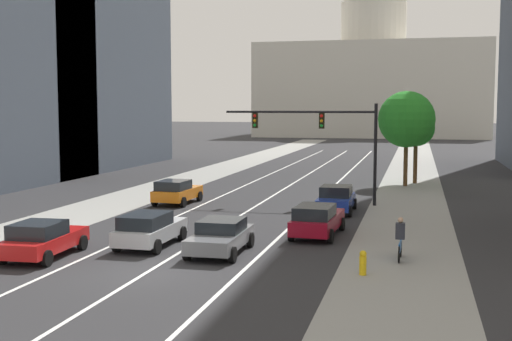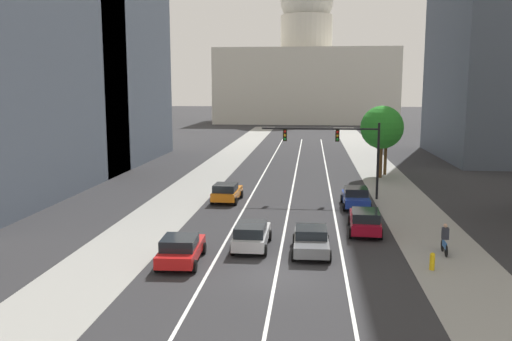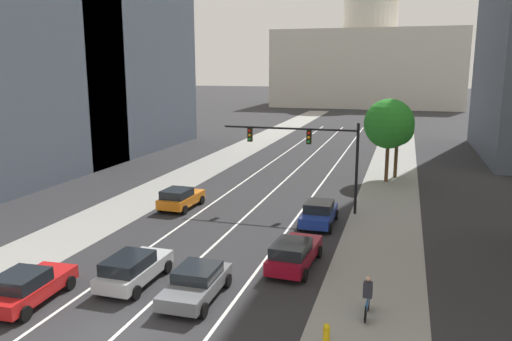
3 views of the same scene
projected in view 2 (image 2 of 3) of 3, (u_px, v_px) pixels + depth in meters
The scene contains 18 objects.
ground_plane at pixel (297, 163), 65.23m from camera, with size 400.00×400.00×0.00m, color #2B2B2D.
sidewalk_left at pixel (217, 167), 61.23m from camera, with size 4.67×130.00×0.01m, color gray.
sidewalk_right at pixel (378, 170), 59.40m from camera, with size 4.67×130.00×0.01m, color gray.
lane_stripe_left at pixel (258, 184), 50.82m from camera, with size 0.16×90.00×0.01m, color white.
lane_stripe_center at pixel (293, 184), 50.48m from camera, with size 0.16×90.00×0.01m, color white.
lane_stripe_right at pixel (329, 185), 50.14m from camera, with size 0.16×90.00×0.01m, color white.
capitol_building at pixel (306, 75), 142.04m from camera, with size 45.97×26.53×39.51m.
car_blue at pixel (356, 197), 40.74m from camera, with size 2.09×4.43×1.55m.
car_crimson at pixel (365, 220), 33.52m from camera, with size 2.19×4.86×1.55m.
car_gray at pixel (311, 240), 29.45m from camera, with size 2.13×4.42×1.40m.
car_silver at pixel (252, 235), 30.24m from camera, with size 2.02×4.42×1.51m.
car_red at pixel (181, 249), 27.67m from camera, with size 2.24×4.49×1.49m.
car_orange at pixel (227, 192), 42.67m from camera, with size 2.21×4.16×1.53m.
traffic_signal_mast at pixel (339, 143), 43.41m from camera, with size 9.56×0.39×6.27m.
fire_hydrant at pixel (432, 261), 26.67m from camera, with size 0.26×0.35×0.91m.
cyclist at pixel (445, 239), 29.15m from camera, with size 0.37×1.70×1.72m.
street_tree_near_right at pixel (382, 127), 53.53m from camera, with size 4.31×4.31×7.28m.
street_tree_mid_right at pixel (386, 133), 55.52m from camera, with size 2.92×2.92×5.88m.
Camera 2 is at (1.57, -24.79, 9.02)m, focal length 37.48 mm.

